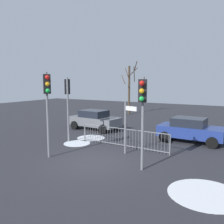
{
  "coord_description": "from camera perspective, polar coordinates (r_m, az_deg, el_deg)",
  "views": [
    {
      "loc": [
        6.05,
        -8.82,
        3.67
      ],
      "look_at": [
        -0.74,
        2.99,
        1.92
      ],
      "focal_mm": 38.84,
      "sensor_mm": 36.0,
      "label": 1
    }
  ],
  "objects": [
    {
      "name": "traffic_light_mid_left",
      "position": [
        9.63,
        7.17,
        2.16
      ],
      "size": [
        0.37,
        0.56,
        3.84
      ],
      "rotation": [
        0.0,
        0.0,
        3.41
      ],
      "color": "slate",
      "rests_on": "ground"
    },
    {
      "name": "snow_patch_kerb",
      "position": [
        8.87,
        21.12,
        -17.57
      ],
      "size": [
        2.43,
        2.43,
        0.01
      ],
      "primitive_type": "cylinder",
      "color": "white",
      "rests_on": "ground"
    },
    {
      "name": "direction_sign_post",
      "position": [
        12.12,
        3.38,
        -2.92
      ],
      "size": [
        0.76,
        0.28,
        2.69
      ],
      "rotation": [
        0.0,
        0.0,
        -0.3
      ],
      "color": "slate",
      "rests_on": "ground"
    },
    {
      "name": "pedestrian_guard_railing",
      "position": [
        13.54,
        2.51,
        -6.01
      ],
      "size": [
        5.51,
        0.37,
        1.07
      ],
      "rotation": [
        0.0,
        0.0,
        -0.06
      ],
      "color": "slate",
      "rests_on": "ground"
    },
    {
      "name": "car_blue_near",
      "position": [
        15.38,
        18.0,
        -3.93
      ],
      "size": [
        3.86,
        2.04,
        1.47
      ],
      "rotation": [
        0.0,
        0.0,
        -0.04
      ],
      "color": "navy",
      "rests_on": "ground"
    },
    {
      "name": "bare_tree_left",
      "position": [
        26.92,
        4.11,
        5.76
      ],
      "size": [
        2.01,
        2.01,
        5.8
      ],
      "color": "#473828",
      "rests_on": "ground"
    },
    {
      "name": "traffic_light_rear_right",
      "position": [
        14.81,
        -10.45,
        4.0
      ],
      "size": [
        0.46,
        0.47,
        3.88
      ],
      "rotation": [
        0.0,
        0.0,
        0.76
      ],
      "color": "slate",
      "rests_on": "ground"
    },
    {
      "name": "traffic_light_rear_left",
      "position": [
        11.64,
        -15.0,
        3.74
      ],
      "size": [
        0.48,
        0.45,
        4.08
      ],
      "rotation": [
        0.0,
        0.0,
        4.03
      ],
      "color": "slate",
      "rests_on": "ground"
    },
    {
      "name": "snow_patch_verge",
      "position": [
        15.82,
        -4.97,
        -6.1
      ],
      "size": [
        1.78,
        1.78,
        0.01
      ],
      "primitive_type": "cylinder",
      "color": "white",
      "rests_on": "ground"
    },
    {
      "name": "car_grey_far",
      "position": [
        18.41,
        -4.02,
        -1.78
      ],
      "size": [
        3.93,
        2.2,
        1.47
      ],
      "rotation": [
        0.0,
        0.0,
        -0.08
      ],
      "color": "slate",
      "rests_on": "ground"
    },
    {
      "name": "ground_plane",
      "position": [
        11.3,
        -4.38,
        -11.65
      ],
      "size": [
        60.0,
        60.0,
        0.0
      ],
      "primitive_type": "plane",
      "color": "#2D2D33"
    },
    {
      "name": "snow_patch_island",
      "position": [
        14.58,
        -8.25,
        -7.31
      ],
      "size": [
        1.56,
        1.56,
        0.01
      ],
      "primitive_type": "cylinder",
      "color": "white",
      "rests_on": "ground"
    }
  ]
}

